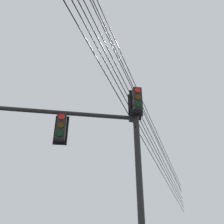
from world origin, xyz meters
TOP-DOWN VIEW (x-y plane):
  - signal_mast_assembly at (-0.72, -0.24)m, footprint 1.50×4.68m
  - overhead_wire_span at (-0.03, -1.59)m, footprint 18.22×15.28m

SIDE VIEW (x-z plane):
  - signal_mast_assembly at x=-0.72m, z-range 1.52..8.94m
  - overhead_wire_span at x=-0.03m, z-range 5.79..8.11m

